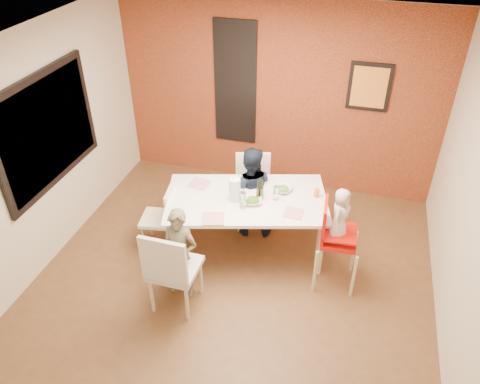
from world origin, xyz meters
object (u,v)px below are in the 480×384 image
(wine_bottle, at_px, (260,189))
(paper_towel_roll, at_px, (235,190))
(dining_table, at_px, (246,203))
(chair_left, at_px, (163,214))
(toddler, at_px, (340,215))
(child_far, at_px, (250,192))
(child_near, at_px, (180,254))
(chair_far, at_px, (253,186))
(chair_near, at_px, (170,268))
(high_chair, at_px, (334,236))

(wine_bottle, height_order, paper_towel_roll, paper_towel_roll)
(wine_bottle, bearing_deg, dining_table, -164.53)
(chair_left, distance_m, toddler, 2.15)
(child_far, bearing_deg, child_near, 58.80)
(child_near, distance_m, wine_bottle, 1.19)
(dining_table, relative_size, chair_far, 2.14)
(chair_left, bearing_deg, toddler, 79.71)
(chair_left, distance_m, wine_bottle, 1.25)
(child_far, xyz_separation_m, toddler, (1.15, -0.63, 0.33))
(chair_near, bearing_deg, wine_bottle, -117.27)
(chair_near, bearing_deg, chair_far, -102.24)
(chair_near, xyz_separation_m, child_far, (0.45, 1.52, 0.02))
(toddler, bearing_deg, paper_towel_roll, 96.32)
(high_chair, relative_size, child_near, 0.96)
(chair_far, xyz_separation_m, child_far, (0.02, -0.24, 0.07))
(dining_table, relative_size, chair_left, 2.43)
(high_chair, bearing_deg, child_near, 107.95)
(dining_table, distance_m, wine_bottle, 0.25)
(dining_table, relative_size, child_near, 1.86)
(child_far, distance_m, toddler, 1.35)
(toddler, xyz_separation_m, paper_towel_roll, (-1.21, 0.18, -0.02))
(dining_table, height_order, chair_near, chair_near)
(toddler, bearing_deg, high_chair, 111.67)
(child_near, xyz_separation_m, toddler, (1.59, 0.64, 0.39))
(dining_table, bearing_deg, chair_far, 96.95)
(chair_far, xyz_separation_m, child_near, (-0.42, -1.51, 0.02))
(toddler, bearing_deg, chair_near, 134.05)
(chair_far, distance_m, high_chair, 1.44)
(chair_near, height_order, chair_far, chair_near)
(dining_table, xyz_separation_m, paper_towel_roll, (-0.12, -0.08, 0.22))
(chair_far, height_order, paper_towel_roll, paper_towel_roll)
(chair_left, distance_m, child_near, 0.87)
(paper_towel_roll, bearing_deg, child_near, -114.74)
(chair_far, relative_size, wine_bottle, 3.82)
(chair_left, height_order, child_far, child_far)
(chair_near, height_order, child_far, child_far)
(high_chair, xyz_separation_m, paper_towel_roll, (-1.18, 0.18, 0.28))
(child_far, height_order, wine_bottle, child_far)
(chair_far, xyz_separation_m, chair_left, (-0.93, -0.81, -0.06))
(chair_left, height_order, wine_bottle, wine_bottle)
(chair_left, bearing_deg, chair_near, 19.21)
(chair_left, distance_m, high_chair, 2.07)
(chair_near, relative_size, chair_left, 1.24)
(chair_near, distance_m, child_near, 0.26)
(chair_near, xyz_separation_m, high_chair, (1.56, 0.89, 0.05))
(dining_table, distance_m, chair_far, 0.64)
(child_far, distance_m, paper_towel_roll, 0.55)
(dining_table, bearing_deg, child_near, -118.97)
(toddler, height_order, wine_bottle, toddler)
(dining_table, xyz_separation_m, child_near, (-0.50, -0.90, -0.15))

